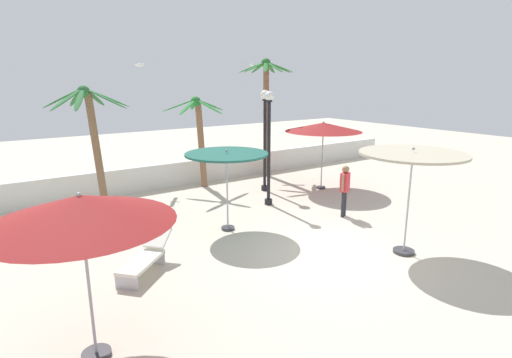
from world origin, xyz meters
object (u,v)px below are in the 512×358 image
Objects in this scene: patio_umbrella_0 at (81,210)px; patio_umbrella_3 at (412,160)px; patio_umbrella_1 at (323,127)px; seagull_1 at (139,65)px; lamp_post_1 at (269,141)px; lamp_post_2 at (265,129)px; lounge_chair_0 at (146,256)px; guest_0 at (345,186)px; palm_tree_1 at (92,130)px; palm_tree_3 at (266,102)px; palm_tree_2 at (199,129)px; seagull_0 at (252,65)px; patio_umbrella_2 at (227,157)px.

patio_umbrella_0 is 1.01× the size of patio_umbrella_3.
patio_umbrella_0 is 0.90× the size of patio_umbrella_1.
seagull_1 is at bearing 66.18° from patio_umbrella_0.
patio_umbrella_1 is 1.11× the size of patio_umbrella_3.
lamp_post_1 is 1.95m from lamp_post_2.
lamp_post_1 is 6.47m from lounge_chair_0.
guest_0 is (0.85, 2.97, -1.45)m from patio_umbrella_3.
lamp_post_1 reaches higher than lamp_post_2.
palm_tree_1 reaches higher than patio_umbrella_1.
patio_umbrella_3 is at bearing -114.48° from patio_umbrella_1.
lounge_chair_0 is at bearing -142.05° from palm_tree_3.
lamp_post_1 is at bearing -121.74° from lamp_post_2.
palm_tree_2 reaches higher than patio_umbrella_3.
palm_tree_2 is at bearing -157.17° from seagull_0.
patio_umbrella_2 is 0.61× the size of lamp_post_2.
guest_0 is at bearing 16.79° from patio_umbrella_0.
seagull_0 is (-0.37, 4.67, 2.59)m from patio_umbrella_1.
palm_tree_1 is at bearing 165.87° from patio_umbrella_1.
lamp_post_2 is at bearing 58.26° from lamp_post_1.
palm_tree_1 is 4.55m from palm_tree_2.
patio_umbrella_2 is at bearing -139.96° from lamp_post_2.
lamp_post_2 is 4.58× the size of seagull_0.
patio_umbrella_1 is at bearing 28.29° from patio_umbrella_0.
lamp_post_1 reaches higher than patio_umbrella_2.
palm_tree_2 is at bearing -53.62° from seagull_1.
palm_tree_3 reaches higher than seagull_0.
patio_umbrella_0 is 1.63× the size of lounge_chair_0.
seagull_1 reaches higher than patio_umbrella_0.
palm_tree_2 is 3.74m from seagull_1.
lamp_post_2 is at bearing 152.47° from patio_umbrella_1.
seagull_0 reaches higher than patio_umbrella_0.
patio_umbrella_0 is at bearing -151.71° from patio_umbrella_1.
patio_umbrella_1 is 9.55m from lounge_chair_0.
palm_tree_1 is 2.45× the size of lounge_chair_0.
seagull_1 reaches higher than lamp_post_2.
palm_tree_2 is 2.20× the size of guest_0.
patio_umbrella_3 is 5.51m from lamp_post_1.
guest_0 is 8.88m from seagull_0.
patio_umbrella_0 is at bearing -104.30° from palm_tree_1.
patio_umbrella_0 is 11.92m from patio_umbrella_1.
palm_tree_3 is at bearing 37.95° from lounge_chair_0.
palm_tree_1 is 1.05× the size of lamp_post_1.
lounge_chair_0 is at bearing -92.46° from palm_tree_1.
lamp_post_2 is at bearing 39.00° from patio_umbrella_0.
palm_tree_2 is 4.29× the size of seagull_0.
patio_umbrella_0 is 6.10m from patio_umbrella_2.
seagull_0 is at bearing 77.48° from patio_umbrella_3.
patio_umbrella_1 is 0.82× the size of palm_tree_2.
patio_umbrella_2 is 3.78m from lounge_chair_0.
patio_umbrella_0 is at bearing -125.25° from lounge_chair_0.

